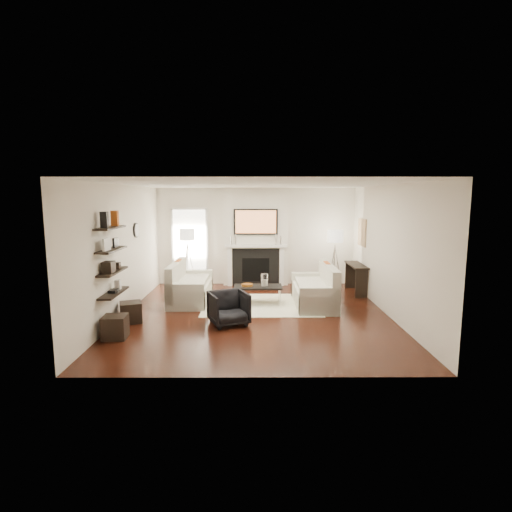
{
  "coord_description": "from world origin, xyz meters",
  "views": [
    {
      "loc": [
        -0.03,
        -8.16,
        2.44
      ],
      "look_at": [
        0.0,
        0.6,
        1.15
      ],
      "focal_mm": 28.0,
      "sensor_mm": 36.0,
      "label": 1
    }
  ],
  "objects_px": {
    "coffee_table": "(258,287)",
    "lamp_right_shade": "(335,236)",
    "loveseat_right_base": "(314,296)",
    "armchair": "(229,306)",
    "lamp_left_shade": "(187,235)",
    "ottoman_near": "(131,312)",
    "loveseat_left_base": "(191,292)"
  },
  "relations": [
    {
      "from": "lamp_right_shade",
      "to": "ottoman_near",
      "type": "distance_m",
      "value": 5.38
    },
    {
      "from": "lamp_left_shade",
      "to": "ottoman_near",
      "type": "xyz_separation_m",
      "value": [
        -0.62,
        -3.08,
        -1.25
      ]
    },
    {
      "from": "armchair",
      "to": "lamp_left_shade",
      "type": "height_order",
      "value": "lamp_left_shade"
    },
    {
      "from": "lamp_left_shade",
      "to": "lamp_right_shade",
      "type": "distance_m",
      "value": 3.93
    },
    {
      "from": "loveseat_left_base",
      "to": "loveseat_right_base",
      "type": "distance_m",
      "value": 2.88
    },
    {
      "from": "armchair",
      "to": "loveseat_left_base",
      "type": "bearing_deg",
      "value": 97.67
    },
    {
      "from": "loveseat_right_base",
      "to": "ottoman_near",
      "type": "distance_m",
      "value": 3.99
    },
    {
      "from": "loveseat_left_base",
      "to": "lamp_right_shade",
      "type": "relative_size",
      "value": 4.5
    },
    {
      "from": "coffee_table",
      "to": "lamp_right_shade",
      "type": "bearing_deg",
      "value": 32.37
    },
    {
      "from": "loveseat_right_base",
      "to": "armchair",
      "type": "bearing_deg",
      "value": -143.21
    },
    {
      "from": "loveseat_left_base",
      "to": "lamp_right_shade",
      "type": "xyz_separation_m",
      "value": [
        3.59,
        1.02,
        1.24
      ]
    },
    {
      "from": "coffee_table",
      "to": "loveseat_right_base",
      "type": "bearing_deg",
      "value": -5.28
    },
    {
      "from": "coffee_table",
      "to": "armchair",
      "type": "relative_size",
      "value": 1.56
    },
    {
      "from": "loveseat_right_base",
      "to": "lamp_right_shade",
      "type": "bearing_deg",
      "value": 62.22
    },
    {
      "from": "armchair",
      "to": "lamp_left_shade",
      "type": "bearing_deg",
      "value": 90.1
    },
    {
      "from": "loveseat_right_base",
      "to": "lamp_left_shade",
      "type": "distance_m",
      "value": 3.87
    },
    {
      "from": "armchair",
      "to": "ottoman_near",
      "type": "distance_m",
      "value": 1.95
    },
    {
      "from": "loveseat_right_base",
      "to": "lamp_left_shade",
      "type": "height_order",
      "value": "lamp_left_shade"
    },
    {
      "from": "lamp_right_shade",
      "to": "lamp_left_shade",
      "type": "bearing_deg",
      "value": 173.45
    },
    {
      "from": "loveseat_left_base",
      "to": "coffee_table",
      "type": "distance_m",
      "value": 1.62
    },
    {
      "from": "loveseat_left_base",
      "to": "ottoman_near",
      "type": "distance_m",
      "value": 1.87
    },
    {
      "from": "loveseat_right_base",
      "to": "ottoman_near",
      "type": "bearing_deg",
      "value": -161.79
    },
    {
      "from": "loveseat_right_base",
      "to": "ottoman_near",
      "type": "relative_size",
      "value": 4.5
    },
    {
      "from": "lamp_left_shade",
      "to": "lamp_right_shade",
      "type": "xyz_separation_m",
      "value": [
        3.9,
        -0.45,
        0.0
      ]
    },
    {
      "from": "loveseat_right_base",
      "to": "lamp_left_shade",
      "type": "relative_size",
      "value": 4.5
    },
    {
      "from": "lamp_left_shade",
      "to": "lamp_right_shade",
      "type": "height_order",
      "value": "same"
    },
    {
      "from": "lamp_left_shade",
      "to": "loveseat_right_base",
      "type": "bearing_deg",
      "value": -30.09
    },
    {
      "from": "lamp_right_shade",
      "to": "coffee_table",
      "type": "bearing_deg",
      "value": -147.63
    },
    {
      "from": "loveseat_right_base",
      "to": "lamp_right_shade",
      "type": "height_order",
      "value": "lamp_right_shade"
    },
    {
      "from": "loveseat_right_base",
      "to": "lamp_right_shade",
      "type": "relative_size",
      "value": 4.5
    },
    {
      "from": "coffee_table",
      "to": "lamp_right_shade",
      "type": "height_order",
      "value": "lamp_right_shade"
    },
    {
      "from": "lamp_right_shade",
      "to": "ottoman_near",
      "type": "xyz_separation_m",
      "value": [
        -4.52,
        -2.63,
        -1.25
      ]
    }
  ]
}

